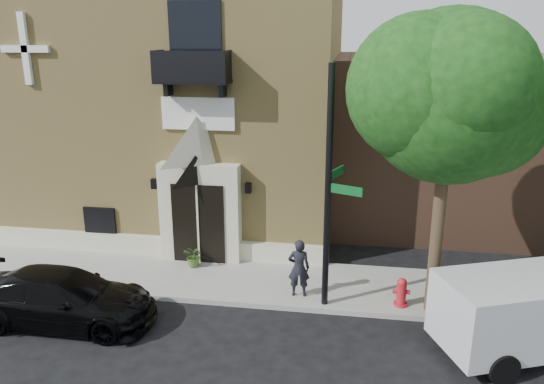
{
  "coord_description": "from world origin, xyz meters",
  "views": [
    {
      "loc": [
        3.77,
        -12.8,
        7.34
      ],
      "look_at": [
        1.45,
        2.0,
        2.77
      ],
      "focal_mm": 35.0,
      "sensor_mm": 36.0,
      "label": 1
    }
  ],
  "objects_px": {
    "black_sedan": "(63,298)",
    "pedestrian_near": "(299,268)",
    "fire_hydrant": "(401,292)",
    "street_sign": "(329,190)"
  },
  "relations": [
    {
      "from": "black_sedan",
      "to": "pedestrian_near",
      "type": "distance_m",
      "value": 6.31
    },
    {
      "from": "black_sedan",
      "to": "pedestrian_near",
      "type": "relative_size",
      "value": 2.88
    },
    {
      "from": "street_sign",
      "to": "fire_hydrant",
      "type": "relative_size",
      "value": 7.96
    },
    {
      "from": "black_sedan",
      "to": "fire_hydrant",
      "type": "bearing_deg",
      "value": -77.6
    },
    {
      "from": "street_sign",
      "to": "pedestrian_near",
      "type": "xyz_separation_m",
      "value": [
        -0.79,
        0.35,
        -2.41
      ]
    },
    {
      "from": "street_sign",
      "to": "fire_hydrant",
      "type": "xyz_separation_m",
      "value": [
        2.03,
        0.2,
        -2.85
      ]
    },
    {
      "from": "fire_hydrant",
      "to": "pedestrian_near",
      "type": "relative_size",
      "value": 0.48
    },
    {
      "from": "fire_hydrant",
      "to": "street_sign",
      "type": "bearing_deg",
      "value": -174.35
    },
    {
      "from": "pedestrian_near",
      "to": "fire_hydrant",
      "type": "bearing_deg",
      "value": 172.2
    },
    {
      "from": "pedestrian_near",
      "to": "black_sedan",
      "type": "bearing_deg",
      "value": 15.15
    }
  ]
}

